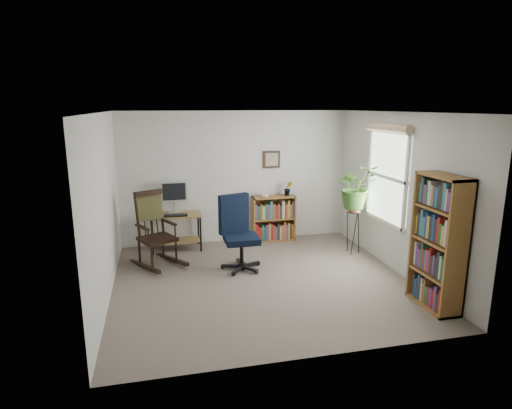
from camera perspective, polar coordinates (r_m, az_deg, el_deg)
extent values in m
cube|color=slate|center=(6.32, 0.84, -10.13)|extent=(4.20, 4.00, 0.00)
cube|color=silver|center=(5.81, 0.92, 12.20)|extent=(4.20, 4.00, 0.00)
cube|color=silver|center=(7.87, -2.65, 3.63)|extent=(4.20, 0.00, 2.40)
cube|color=silver|center=(4.10, 7.66, -5.35)|extent=(4.20, 0.00, 2.40)
cube|color=silver|center=(5.82, -19.62, -0.49)|extent=(0.00, 4.00, 2.40)
cube|color=silver|center=(6.76, 18.43, 1.41)|extent=(0.00, 4.00, 2.40)
cube|color=black|center=(7.45, -10.66, -1.43)|extent=(0.40, 0.15, 0.02)
imported|color=#376724|center=(7.25, 13.30, 5.12)|extent=(1.69, 1.88, 1.46)
imported|color=#376724|center=(7.98, 4.27, 1.59)|extent=(0.13, 0.24, 0.11)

